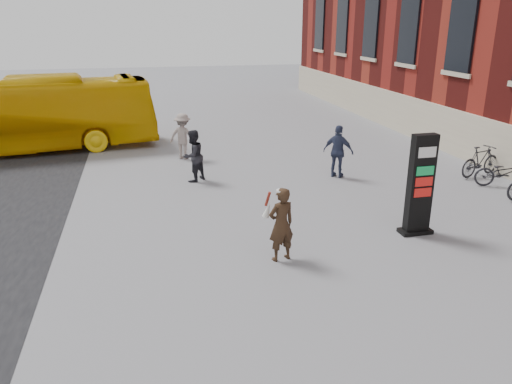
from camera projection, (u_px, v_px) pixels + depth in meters
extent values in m
plane|color=#9E9EA3|center=(277.00, 260.00, 11.38)|extent=(100.00, 100.00, 0.00)
cube|color=beige|center=(479.00, 141.00, 18.60)|extent=(0.18, 44.00, 1.80)
cube|color=black|center=(420.00, 185.00, 12.41)|extent=(0.62, 0.27, 2.59)
cube|color=black|center=(415.00, 231.00, 12.82)|extent=(0.83, 0.42, 0.10)
cube|color=white|center=(424.00, 151.00, 12.13)|extent=(0.47, 0.30, 0.26)
cube|color=#0F7C3D|center=(422.00, 169.00, 12.28)|extent=(0.47, 0.30, 0.23)
cube|color=#A61410|center=(421.00, 180.00, 12.37)|extent=(0.47, 0.30, 0.23)
cube|color=#A61410|center=(420.00, 191.00, 12.46)|extent=(0.47, 0.30, 0.23)
imported|color=black|center=(281.00, 224.00, 11.14)|extent=(0.72, 0.56, 1.73)
cylinder|color=white|center=(282.00, 191.00, 10.88)|extent=(0.24, 0.24, 0.06)
cone|color=white|center=(284.00, 206.00, 11.34)|extent=(0.25, 0.29, 0.42)
cylinder|color=maroon|center=(284.00, 196.00, 11.26)|extent=(0.13, 0.16, 0.36)
cone|color=white|center=(268.00, 209.00, 11.16)|extent=(0.28, 0.25, 0.42)
cylinder|color=maroon|center=(268.00, 199.00, 11.07)|extent=(0.16, 0.13, 0.36)
imported|color=#E1AD08|center=(18.00, 115.00, 20.24)|extent=(11.13, 3.79, 3.04)
imported|color=black|center=(193.00, 156.00, 16.68)|extent=(1.08, 1.06, 1.75)
imported|color=gray|center=(183.00, 136.00, 19.42)|extent=(1.33, 1.13, 1.78)
imported|color=#313956|center=(338.00, 152.00, 17.10)|extent=(1.10, 1.03, 1.82)
imported|color=black|center=(505.00, 173.00, 16.20)|extent=(1.96, 1.31, 0.97)
imported|color=black|center=(481.00, 161.00, 17.33)|extent=(1.87, 0.97, 1.08)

